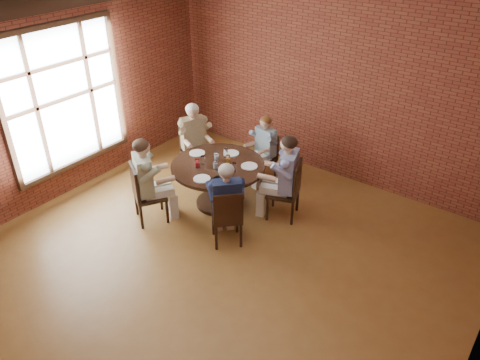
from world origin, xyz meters
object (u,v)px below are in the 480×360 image
Objects in this scene: dining_table at (218,176)px; diner_d at (148,181)px; chair_e at (227,216)px; smartphone at (216,178)px; chair_a at (289,188)px; diner_c at (195,141)px; chair_c at (194,147)px; chair_b at (266,155)px; diner_a at (284,178)px; diner_b at (263,150)px; chair_d at (143,192)px; diner_e at (226,204)px.

dining_table is 1.13m from diner_d.
smartphone is (-0.53, 0.39, 0.25)m from chair_e.
diner_c is (-2.05, 0.12, 0.16)m from chair_a.
chair_c is 1.58m from diner_d.
smartphone is (0.83, 0.61, 0.05)m from diner_d.
chair_b is (0.16, 1.13, -0.05)m from dining_table.
diner_a is 1.03× the size of diner_c.
chair_b is 0.72× the size of diner_b.
diner_b is 1.33× the size of chair_e.
diner_b is at bearing -144.58° from chair_a.
smartphone is (0.08, -1.49, 0.27)m from chair_b.
chair_c is (-2.04, 0.20, -0.19)m from diner_a.
diner_d is 1.39m from chair_e.
chair_a is 2.06m from diner_c.
smartphone is (-0.86, -0.74, 0.23)m from chair_a.
chair_e is at bearing -43.99° from dining_table.
chair_e is (0.61, -1.88, 0.02)m from chair_b.
chair_b is at bearing 90.00° from diner_b.
chair_c is 0.98× the size of chair_d.
smartphone is at bearing -110.54° from chair_d.
diner_b reaches higher than chair_b.
diner_c reaches higher than chair_d.
chair_b is 1.98m from chair_e.
diner_c is 1.51m from diner_d.
dining_table is 1.16m from chair_c.
diner_b is at bearing -38.21° from chair_c.
diner_b reaches higher than chair_c.
diner_a reaches higher than chair_e.
chair_a is at bearing -30.31° from chair_b.
diner_a reaches higher than chair_c.
chair_d reaches higher than chair_c.
chair_c is 0.73× the size of diner_e.
diner_c is 1.47m from smartphone.
diner_b is 1.84m from diner_e.
chair_b is 0.95× the size of chair_e.
diner_e is at bearing -97.22° from chair_c.
diner_d is (-0.74, -2.02, 0.08)m from diner_b.
chair_a is at bearing -66.21° from chair_c.
chair_d is (0.31, -1.55, -0.16)m from diner_c.
dining_table is 1.57× the size of chair_c.
diner_a is (-0.09, -0.03, 0.18)m from chair_a.
diner_b reaches higher than dining_table.
chair_d reaches higher than dining_table.
diner_e is at bearing -136.86° from diner_d.
diner_c is (-1.11, -0.63, 0.20)m from chair_b.
diner_e is at bearing -43.99° from dining_table.
diner_b is at bearing -118.29° from diner_e.
diner_c reaches higher than diner_e.
diner_a is at bearing -148.58° from chair_e.
diner_b is at bearing -78.65° from diner_d.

